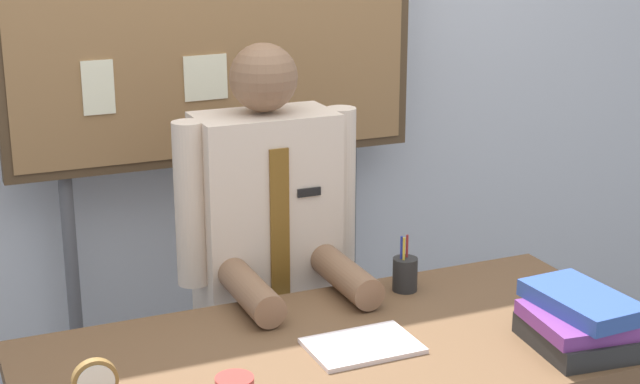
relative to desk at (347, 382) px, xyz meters
The scene contains 8 objects.
back_wall 1.40m from the desk, 90.00° to the left, with size 6.40×0.08×2.70m, color silver.
desk is the anchor object (origin of this frame).
person 0.56m from the desk, 90.00° to the left, with size 0.55×0.56×1.41m.
bulletin_board 1.28m from the desk, 90.01° to the left, with size 1.37×0.09×1.96m.
book_stack 0.59m from the desk, 22.78° to the right, with size 0.24×0.31×0.13m.
open_notebook 0.11m from the desk, 33.04° to the right, with size 0.27×0.18×0.01m, color silver.
desk_clock 0.63m from the desk, behind, with size 0.10×0.04×0.10m.
pen_holder 0.42m from the desk, 41.48° to the left, with size 0.07×0.07×0.16m.
Camera 1 is at (-0.92, -1.97, 1.80)m, focal length 54.57 mm.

